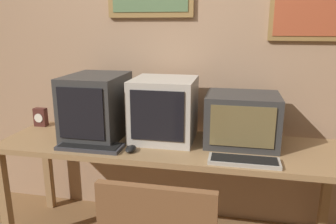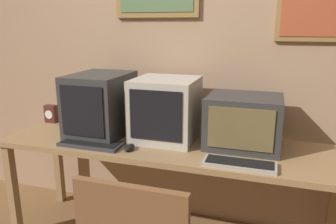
# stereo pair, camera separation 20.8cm
# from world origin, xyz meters

# --- Properties ---
(wall_back) EXTENTS (8.00, 0.08, 2.60)m
(wall_back) POSITION_xyz_m (0.00, 1.36, 1.31)
(wall_back) COLOR tan
(wall_back) RESTS_ON ground_plane
(desk) EXTENTS (2.23, 0.62, 0.74)m
(desk) POSITION_xyz_m (0.00, 0.94, 0.67)
(desk) COLOR #99754C
(desk) RESTS_ON ground_plane
(monitor_left) EXTENTS (0.37, 0.48, 0.43)m
(monitor_left) POSITION_xyz_m (-0.51, 0.99, 0.96)
(monitor_left) COLOR #333333
(monitor_left) RESTS_ON desk
(monitor_center) EXTENTS (0.41, 0.41, 0.41)m
(monitor_center) POSITION_xyz_m (-0.05, 1.03, 0.95)
(monitor_center) COLOR #B7B2A8
(monitor_center) RESTS_ON desk
(monitor_right) EXTENTS (0.46, 0.38, 0.33)m
(monitor_right) POSITION_xyz_m (0.46, 1.04, 0.91)
(monitor_right) COLOR #333333
(monitor_right) RESTS_ON desk
(keyboard_main) EXTENTS (0.41, 0.16, 0.03)m
(keyboard_main) POSITION_xyz_m (-0.46, 0.75, 0.75)
(keyboard_main) COLOR #333338
(keyboard_main) RESTS_ON desk
(keyboard_side) EXTENTS (0.40, 0.14, 0.03)m
(keyboard_side) POSITION_xyz_m (0.48, 0.72, 0.75)
(keyboard_side) COLOR #A8A399
(keyboard_side) RESTS_ON desk
(mouse_near_keyboard) EXTENTS (0.06, 0.11, 0.03)m
(mouse_near_keyboard) POSITION_xyz_m (-0.20, 0.76, 0.76)
(mouse_near_keyboard) COLOR black
(mouse_near_keyboard) RESTS_ON desk
(desk_clock) EXTENTS (0.09, 0.06, 0.14)m
(desk_clock) POSITION_xyz_m (-1.04, 1.12, 0.81)
(desk_clock) COLOR #4C231E
(desk_clock) RESTS_ON desk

